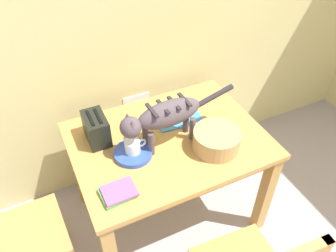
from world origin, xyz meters
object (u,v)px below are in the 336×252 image
at_px(saucer_bowl, 133,153).
at_px(magazine, 178,117).
at_px(book_stack, 118,192).
at_px(coffee_mug, 133,146).
at_px(toaster, 96,129).
at_px(wicker_basket, 216,140).
at_px(cat, 164,116).
at_px(wooden_chair_near, 17,237).
at_px(dining_table, 168,150).

height_order(saucer_bowl, magazine, saucer_bowl).
bearing_deg(magazine, book_stack, -136.95).
distance_m(coffee_mug, toaster, 0.26).
height_order(book_stack, wicker_basket, wicker_basket).
xyz_separation_m(saucer_bowl, coffee_mug, (0.00, 0.00, 0.05)).
xyz_separation_m(book_stack, wicker_basket, (0.62, 0.08, 0.04)).
bearing_deg(coffee_mug, saucer_bowl, 180.00).
height_order(wicker_basket, toaster, toaster).
xyz_separation_m(coffee_mug, book_stack, (-0.17, -0.23, -0.05)).
height_order(cat, wooden_chair_near, cat).
relative_size(cat, wooden_chair_near, 0.77).
relative_size(coffee_mug, wicker_basket, 0.47).
bearing_deg(saucer_bowl, wicker_basket, -17.99).
distance_m(wicker_basket, wooden_chair_near, 1.22).
bearing_deg(dining_table, coffee_mug, -170.95).
relative_size(cat, saucer_bowl, 3.27).
height_order(magazine, book_stack, book_stack).
distance_m(book_stack, wicker_basket, 0.63).
xyz_separation_m(dining_table, wooden_chair_near, (-0.95, -0.08, -0.19)).
distance_m(dining_table, wooden_chair_near, 0.97).
relative_size(book_stack, wooden_chair_near, 0.20).
relative_size(saucer_bowl, coffee_mug, 1.72).
bearing_deg(book_stack, saucer_bowl, 53.66).
distance_m(coffee_mug, wooden_chair_near, 0.80).
bearing_deg(coffee_mug, book_stack, -126.87).
relative_size(dining_table, wicker_basket, 4.21).
bearing_deg(saucer_bowl, dining_table, 8.93).
xyz_separation_m(cat, book_stack, (-0.37, -0.24, -0.19)).
distance_m(toaster, wooden_chair_near, 0.73).
distance_m(saucer_bowl, magazine, 0.42).
bearing_deg(magazine, saucer_bowl, -148.02).
bearing_deg(dining_table, wicker_basket, -40.27).
height_order(cat, toaster, cat).
relative_size(dining_table, saucer_bowl, 5.24).
relative_size(dining_table, book_stack, 6.29).
distance_m(magazine, wooden_chair_near, 1.15).
relative_size(dining_table, toaster, 5.70).
relative_size(toaster, wooden_chair_near, 0.22).
xyz_separation_m(wicker_basket, wooden_chair_near, (-1.17, 0.10, -0.35)).
height_order(coffee_mug, wooden_chair_near, wooden_chair_near).
relative_size(cat, magazine, 2.44).
bearing_deg(book_stack, dining_table, 33.27).
bearing_deg(dining_table, saucer_bowl, -171.07).
bearing_deg(magazine, toaster, -176.96).
height_order(coffee_mug, toaster, toaster).
height_order(cat, book_stack, cat).
distance_m(cat, wicker_basket, 0.33).
xyz_separation_m(dining_table, toaster, (-0.38, 0.17, 0.18)).
relative_size(dining_table, cat, 1.60).
distance_m(magazine, wicker_basket, 0.35).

